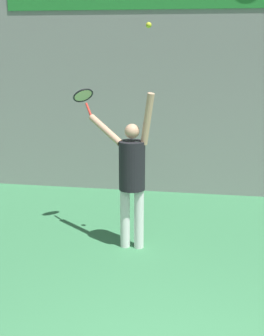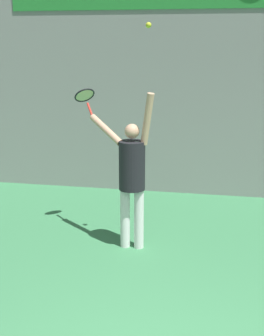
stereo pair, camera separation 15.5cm
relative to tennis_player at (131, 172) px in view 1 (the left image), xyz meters
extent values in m
cube|color=gray|center=(0.79, 2.55, 1.44)|extent=(18.00, 0.10, 5.00)
cylinder|color=white|center=(-0.09, -0.01, -0.64)|extent=(0.13, 0.13, 0.83)
cylinder|color=white|center=(0.10, -0.01, -0.64)|extent=(0.13, 0.13, 0.83)
cylinder|color=black|center=(0.01, -0.01, 0.10)|extent=(0.35, 0.35, 0.65)
sphere|color=#D8A884|center=(0.01, -0.01, 0.55)|extent=(0.19, 0.19, 0.19)
cylinder|color=#D8A884|center=(0.21, -0.05, 0.72)|extent=(0.22, 0.20, 0.67)
cylinder|color=#D8A884|center=(-0.38, 0.19, 0.52)|extent=(0.56, 0.48, 0.35)
cylinder|color=red|center=(-0.67, 0.44, 0.75)|extent=(0.14, 0.16, 0.19)
torus|color=black|center=(-0.79, 0.57, 0.93)|extent=(0.38, 0.37, 0.22)
cylinder|color=beige|center=(-0.79, 0.57, 0.93)|extent=(0.31, 0.31, 0.18)
sphere|color=#CCDB2D|center=(0.22, -0.07, 1.85)|extent=(0.07, 0.07, 0.07)
camera|label=1|loc=(0.98, -5.84, 1.65)|focal=50.00mm
camera|label=2|loc=(1.13, -5.81, 1.65)|focal=50.00mm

